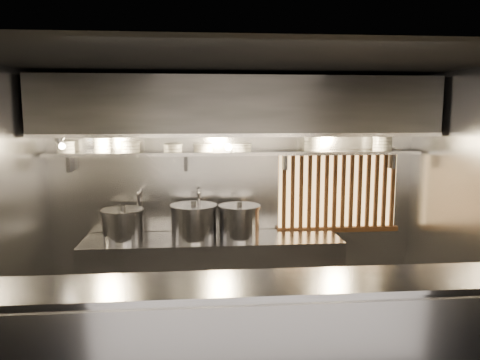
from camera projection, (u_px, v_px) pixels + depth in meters
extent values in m
plane|color=black|center=(248.00, 358.00, 4.52)|extent=(4.50, 4.50, 0.00)
plane|color=black|center=(249.00, 62.00, 4.12)|extent=(4.50, 4.50, 0.00)
plane|color=gray|center=(235.00, 190.00, 5.80)|extent=(4.50, 0.00, 4.50)
plane|color=gray|center=(479.00, 212.00, 4.53)|extent=(0.00, 3.00, 3.00)
cube|color=#9D9DA2|center=(262.00, 356.00, 3.51)|extent=(4.50, 0.50, 1.10)
cube|color=#9D9DA2|center=(262.00, 283.00, 3.43)|extent=(4.50, 0.56, 0.03)
cube|color=#9D9DA2|center=(213.00, 275.00, 5.54)|extent=(3.00, 0.70, 0.90)
cube|color=#9D9DA2|center=(236.00, 153.00, 5.56)|extent=(4.40, 0.34, 0.04)
cube|color=#2D2D30|center=(238.00, 107.00, 5.26)|extent=(4.40, 0.80, 0.65)
cube|color=#9D9DA2|center=(241.00, 135.00, 4.91)|extent=(4.40, 0.03, 0.04)
cube|color=#F5BE6E|center=(338.00, 191.00, 5.90)|extent=(1.50, 0.02, 0.92)
cube|color=brown|center=(340.00, 152.00, 5.78)|extent=(1.56, 0.06, 0.06)
cube|color=brown|center=(338.00, 229.00, 5.92)|extent=(1.56, 0.06, 0.06)
cube|color=brown|center=(284.00, 192.00, 5.79)|extent=(0.04, 0.04, 0.92)
cube|color=brown|center=(293.00, 192.00, 5.80)|extent=(0.04, 0.04, 0.92)
cube|color=brown|center=(301.00, 192.00, 5.81)|extent=(0.04, 0.04, 0.92)
cube|color=brown|center=(310.00, 192.00, 5.82)|extent=(0.04, 0.04, 0.92)
cube|color=brown|center=(318.00, 192.00, 5.83)|extent=(0.04, 0.04, 0.92)
cube|color=brown|center=(326.00, 192.00, 5.84)|extent=(0.04, 0.04, 0.92)
cube|color=brown|center=(335.00, 191.00, 5.85)|extent=(0.04, 0.04, 0.92)
cube|color=brown|center=(343.00, 191.00, 5.86)|extent=(0.04, 0.04, 0.92)
cube|color=brown|center=(351.00, 191.00, 5.87)|extent=(0.04, 0.04, 0.92)
cube|color=brown|center=(360.00, 191.00, 5.88)|extent=(0.04, 0.04, 0.92)
cube|color=brown|center=(368.00, 191.00, 5.89)|extent=(0.04, 0.04, 0.92)
cube|color=brown|center=(376.00, 191.00, 5.90)|extent=(0.04, 0.04, 0.92)
cube|color=brown|center=(384.00, 191.00, 5.91)|extent=(0.04, 0.04, 0.92)
cube|color=brown|center=(393.00, 191.00, 5.92)|extent=(0.04, 0.04, 0.92)
cylinder|color=silver|center=(141.00, 210.00, 5.68)|extent=(0.03, 0.03, 0.48)
sphere|color=silver|center=(141.00, 190.00, 5.64)|extent=(0.04, 0.04, 0.04)
cylinder|color=silver|center=(139.00, 192.00, 5.52)|extent=(0.03, 0.26, 0.03)
sphere|color=silver|center=(138.00, 194.00, 5.39)|extent=(0.04, 0.04, 0.04)
cylinder|color=silver|center=(138.00, 200.00, 5.40)|extent=(0.03, 0.03, 0.14)
cylinder|color=silver|center=(199.00, 209.00, 5.74)|extent=(0.03, 0.03, 0.48)
sphere|color=silver|center=(199.00, 189.00, 5.71)|extent=(0.04, 0.04, 0.04)
cylinder|color=silver|center=(199.00, 191.00, 5.58)|extent=(0.03, 0.26, 0.03)
sphere|color=silver|center=(199.00, 193.00, 5.45)|extent=(0.04, 0.04, 0.04)
cylinder|color=silver|center=(199.00, 199.00, 5.46)|extent=(0.03, 0.03, 0.14)
cone|color=#9D9DA2|center=(59.00, 140.00, 4.89)|extent=(0.25, 0.27, 0.20)
sphere|color=#FFE0B2|center=(62.00, 146.00, 4.88)|extent=(0.07, 0.07, 0.07)
cylinder|color=#2D2D30|center=(62.00, 132.00, 4.98)|extent=(0.02, 0.22, 0.02)
cylinder|color=#2D2D30|center=(229.00, 140.00, 5.41)|extent=(0.01, 0.01, 0.12)
sphere|color=#FFE0B2|center=(229.00, 147.00, 5.42)|extent=(0.09, 0.09, 0.09)
cylinder|color=#9D9DA2|center=(123.00, 226.00, 5.36)|extent=(0.49, 0.49, 0.34)
cylinder|color=#9D9DA2|center=(123.00, 211.00, 5.33)|extent=(0.52, 0.52, 0.03)
cylinder|color=#2D2D30|center=(122.00, 208.00, 5.33)|extent=(0.06, 0.06, 0.04)
cylinder|color=#9D9DA2|center=(194.00, 223.00, 5.42)|extent=(0.64, 0.64, 0.37)
cylinder|color=#9D9DA2|center=(194.00, 206.00, 5.39)|extent=(0.68, 0.68, 0.03)
cylinder|color=#2D2D30|center=(194.00, 203.00, 5.39)|extent=(0.06, 0.06, 0.04)
cylinder|color=#9D9DA2|center=(239.00, 223.00, 5.46)|extent=(0.61, 0.61, 0.36)
cylinder|color=#9D9DA2|center=(239.00, 206.00, 5.43)|extent=(0.65, 0.65, 0.03)
cylinder|color=#2D2D30|center=(239.00, 204.00, 5.43)|extent=(0.06, 0.06, 0.04)
cylinder|color=silver|center=(66.00, 151.00, 5.37)|extent=(0.20, 0.20, 0.03)
cylinder|color=silver|center=(66.00, 148.00, 5.37)|extent=(0.20, 0.20, 0.03)
cylinder|color=silver|center=(65.00, 144.00, 5.36)|extent=(0.20, 0.20, 0.03)
cylinder|color=silver|center=(65.00, 142.00, 5.36)|extent=(0.21, 0.21, 0.01)
cylinder|color=silver|center=(102.00, 151.00, 5.41)|extent=(0.19, 0.19, 0.03)
cylinder|color=silver|center=(102.00, 148.00, 5.40)|extent=(0.19, 0.19, 0.03)
cylinder|color=silver|center=(102.00, 144.00, 5.40)|extent=(0.19, 0.19, 0.03)
cylinder|color=silver|center=(102.00, 141.00, 5.39)|extent=(0.19, 0.19, 0.03)
cylinder|color=silver|center=(102.00, 138.00, 5.39)|extent=(0.21, 0.21, 0.01)
cylinder|color=silver|center=(131.00, 151.00, 5.44)|extent=(0.22, 0.22, 0.03)
cylinder|color=silver|center=(131.00, 147.00, 5.43)|extent=(0.22, 0.22, 0.03)
cylinder|color=silver|center=(131.00, 144.00, 5.43)|extent=(0.22, 0.22, 0.03)
cylinder|color=silver|center=(131.00, 142.00, 5.42)|extent=(0.23, 0.23, 0.01)
cylinder|color=silver|center=(173.00, 150.00, 5.48)|extent=(0.21, 0.21, 0.03)
cylinder|color=silver|center=(173.00, 147.00, 5.48)|extent=(0.21, 0.21, 0.03)
cylinder|color=silver|center=(173.00, 145.00, 5.47)|extent=(0.23, 0.23, 0.01)
cylinder|color=silver|center=(204.00, 150.00, 5.51)|extent=(0.23, 0.23, 0.03)
cylinder|color=silver|center=(203.00, 147.00, 5.51)|extent=(0.23, 0.23, 0.03)
cylinder|color=silver|center=(203.00, 144.00, 5.50)|extent=(0.24, 0.24, 0.01)
cylinder|color=silver|center=(242.00, 150.00, 5.56)|extent=(0.23, 0.23, 0.03)
cylinder|color=silver|center=(242.00, 147.00, 5.55)|extent=(0.23, 0.23, 0.03)
cylinder|color=silver|center=(242.00, 144.00, 5.55)|extent=(0.24, 0.24, 0.01)
cylinder|color=silver|center=(312.00, 149.00, 5.63)|extent=(0.19, 0.19, 0.03)
cylinder|color=silver|center=(312.00, 146.00, 5.63)|extent=(0.19, 0.19, 0.03)
cylinder|color=silver|center=(312.00, 143.00, 5.62)|extent=(0.19, 0.19, 0.03)
cylinder|color=silver|center=(312.00, 140.00, 5.62)|extent=(0.19, 0.19, 0.03)
cylinder|color=silver|center=(312.00, 137.00, 5.61)|extent=(0.21, 0.21, 0.01)
cylinder|color=silver|center=(382.00, 149.00, 5.71)|extent=(0.22, 0.22, 0.03)
cylinder|color=silver|center=(382.00, 146.00, 5.71)|extent=(0.22, 0.22, 0.03)
cylinder|color=silver|center=(382.00, 143.00, 5.70)|extent=(0.22, 0.22, 0.03)
cylinder|color=silver|center=(383.00, 139.00, 5.70)|extent=(0.22, 0.22, 0.03)
cylinder|color=silver|center=(383.00, 137.00, 5.69)|extent=(0.24, 0.24, 0.01)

